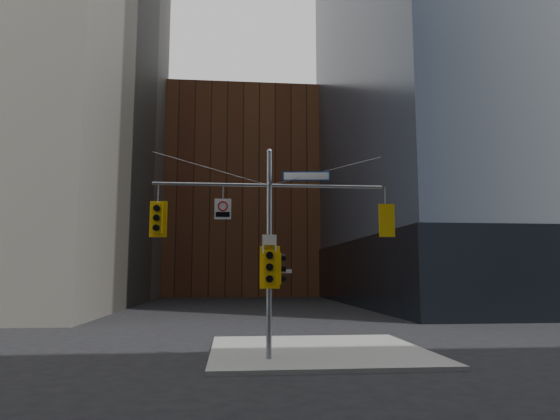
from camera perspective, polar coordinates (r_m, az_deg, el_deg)
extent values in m
plane|color=black|center=(15.36, -0.71, -18.38)|extent=(160.00, 160.00, 0.00)
cube|color=gray|center=(19.52, 4.36, -15.75)|extent=(8.00, 8.00, 0.15)
cube|color=black|center=(55.38, 26.59, -6.45)|extent=(36.40, 36.40, 6.00)
cube|color=brown|center=(73.86, -4.44, 1.37)|extent=(26.00, 20.00, 28.00)
cylinder|color=gray|center=(17.08, -1.25, -5.12)|extent=(0.18, 0.18, 7.20)
sphere|color=gray|center=(17.59, -1.22, 6.69)|extent=(0.20, 0.20, 0.20)
cylinder|color=gray|center=(17.31, -7.86, 2.92)|extent=(4.00, 0.11, 0.11)
cylinder|color=gray|center=(17.60, 5.29, 2.71)|extent=(4.00, 0.11, 0.11)
cylinder|color=gray|center=(16.99, -1.14, 3.04)|extent=(0.10, 0.70, 0.10)
cylinder|color=gray|center=(17.41, -7.82, 4.70)|extent=(4.00, 0.02, 1.12)
cylinder|color=gray|center=(17.70, 5.27, 4.47)|extent=(4.00, 0.02, 1.12)
cube|color=yellow|center=(17.31, -13.83, -0.95)|extent=(0.33, 0.24, 1.00)
cube|color=yellow|center=(17.47, -13.73, -1.01)|extent=(0.59, 0.06, 1.23)
cylinder|color=black|center=(17.16, -13.91, 0.22)|extent=(0.21, 0.16, 0.21)
cylinder|color=black|center=(17.23, -13.86, 0.18)|extent=(0.18, 0.02, 0.18)
cylinder|color=black|center=(17.12, -13.94, -0.88)|extent=(0.21, 0.16, 0.21)
cylinder|color=black|center=(17.19, -13.90, -0.91)|extent=(0.18, 0.02, 0.18)
cylinder|color=black|center=(17.09, -13.98, -1.99)|extent=(0.21, 0.16, 0.21)
cylinder|color=black|center=(17.16, -13.93, -2.01)|extent=(0.18, 0.02, 0.18)
cube|color=yellow|center=(17.95, 11.99, -1.22)|extent=(0.32, 0.24, 0.93)
cube|color=yellow|center=(17.79, 12.10, -1.17)|extent=(0.55, 0.08, 1.16)
cylinder|color=black|center=(18.15, 11.84, -0.31)|extent=(0.21, 0.16, 0.20)
cylinder|color=black|center=(18.08, 11.89, -0.28)|extent=(0.17, 0.03, 0.17)
cylinder|color=black|center=(18.12, 11.86, -1.28)|extent=(0.21, 0.16, 0.20)
cylinder|color=black|center=(18.05, 11.91, -1.26)|extent=(0.17, 0.03, 0.17)
cylinder|color=black|center=(18.09, 11.89, -2.26)|extent=(0.21, 0.16, 0.20)
cylinder|color=black|center=(18.02, 11.94, -2.24)|extent=(0.17, 0.03, 0.17)
cube|color=yellow|center=(17.09, -0.31, -6.68)|extent=(0.25, 0.35, 1.08)
cylinder|color=black|center=(17.12, 0.38, -5.48)|extent=(0.17, 0.23, 0.23)
cylinder|color=black|center=(17.11, 0.10, -5.48)|extent=(0.02, 0.20, 0.19)
cylinder|color=black|center=(17.11, 0.38, -6.68)|extent=(0.17, 0.23, 0.23)
cylinder|color=black|center=(17.10, 0.10, -6.68)|extent=(0.02, 0.20, 0.19)
cylinder|color=black|center=(17.11, 0.38, -7.88)|extent=(0.17, 0.23, 0.23)
cylinder|color=#0CE559|center=(17.10, 0.10, -7.88)|extent=(0.02, 0.20, 0.19)
cube|color=yellow|center=(16.79, -1.18, -6.55)|extent=(0.40, 0.30, 1.16)
cube|color=yellow|center=(16.99, -1.17, -6.56)|extent=(0.69, 0.11, 1.44)
cylinder|color=black|center=(16.58, -1.20, -5.20)|extent=(0.26, 0.20, 0.24)
cylinder|color=black|center=(16.67, -1.19, -5.21)|extent=(0.21, 0.04, 0.21)
cylinder|color=black|center=(16.57, -1.20, -6.54)|extent=(0.26, 0.20, 0.24)
cylinder|color=black|center=(16.66, -1.19, -6.54)|extent=(0.21, 0.04, 0.21)
cylinder|color=black|center=(16.57, -1.20, -7.88)|extent=(0.26, 0.20, 0.24)
cylinder|color=black|center=(16.66, -1.20, -7.87)|extent=(0.21, 0.04, 0.21)
cube|color=navy|center=(17.54, 3.01, 3.88)|extent=(1.67, 0.23, 0.33)
cube|color=silver|center=(17.52, 3.03, 3.90)|extent=(1.57, 0.19, 0.25)
cube|color=silver|center=(17.15, -6.56, 0.12)|extent=(0.57, 0.07, 0.71)
torus|color=#B20A0A|center=(17.14, -6.56, 0.44)|extent=(0.35, 0.07, 0.35)
cube|color=black|center=(17.10, -6.57, -0.50)|extent=(0.47, 0.05, 0.17)
cube|color=silver|center=(16.98, -1.22, -3.90)|extent=(0.49, 0.04, 0.64)
cube|color=#D88C00|center=(16.95, -1.22, -4.50)|extent=(0.36, 0.02, 0.29)
cube|color=silver|center=(17.11, 0.26, -7.01)|extent=(0.66, 0.10, 0.13)
cube|color=#145926|center=(17.52, -1.37, -7.82)|extent=(0.09, 0.76, 0.15)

